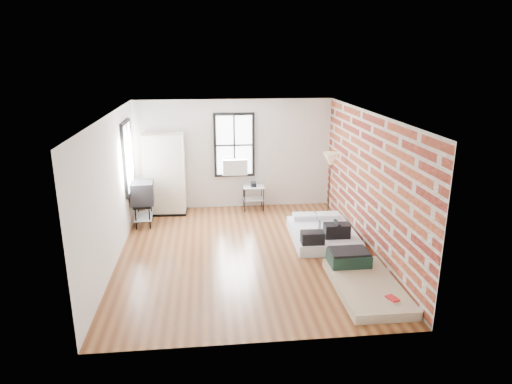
{
  "coord_description": "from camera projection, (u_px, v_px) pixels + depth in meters",
  "views": [
    {
      "loc": [
        -0.68,
        -8.46,
        3.88
      ],
      "look_at": [
        0.27,
        0.3,
        1.2
      ],
      "focal_mm": 32.0,
      "sensor_mm": 36.0,
      "label": 1
    }
  ],
  "objects": [
    {
      "name": "ground",
      "position": [
        244.0,
        253.0,
        9.24
      ],
      "size": [
        6.0,
        6.0,
        0.0
      ],
      "primitive_type": "plane",
      "color": "#582D17",
      "rests_on": "ground"
    },
    {
      "name": "floor_lamp",
      "position": [
        330.0,
        163.0,
        10.59
      ],
      "size": [
        0.36,
        0.36,
        1.69
      ],
      "color": "black",
      "rests_on": "ground"
    },
    {
      "name": "wardrobe",
      "position": [
        165.0,
        175.0,
        11.29
      ],
      "size": [
        1.06,
        0.64,
        2.02
      ],
      "rotation": [
        0.0,
        0.0,
        -0.05
      ],
      "color": "black",
      "rests_on": "ground"
    },
    {
      "name": "mattress_bare",
      "position": [
        362.0,
        279.0,
        7.91
      ],
      "size": [
        1.05,
        1.99,
        0.43
      ],
      "rotation": [
        0.0,
        0.0,
        -0.0
      ],
      "color": "tan",
      "rests_on": "ground"
    },
    {
      "name": "tv_stand",
      "position": [
        143.0,
        194.0,
        10.59
      ],
      "size": [
        0.55,
        0.76,
        1.04
      ],
      "rotation": [
        0.0,
        0.0,
        0.05
      ],
      "color": "black",
      "rests_on": "ground"
    },
    {
      "name": "side_table",
      "position": [
        253.0,
        191.0,
        11.74
      ],
      "size": [
        0.55,
        0.44,
        0.72
      ],
      "rotation": [
        0.0,
        0.0,
        0.0
      ],
      "color": "black",
      "rests_on": "ground"
    },
    {
      "name": "mattress_main",
      "position": [
        323.0,
        233.0,
        9.85
      ],
      "size": [
        1.37,
        1.83,
        0.58
      ],
      "rotation": [
        0.0,
        0.0,
        -0.03
      ],
      "color": "white",
      "rests_on": "ground"
    },
    {
      "name": "room_shell",
      "position": [
        254.0,
        165.0,
        9.11
      ],
      "size": [
        5.02,
        6.02,
        2.8
      ],
      "color": "silver",
      "rests_on": "ground"
    }
  ]
}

